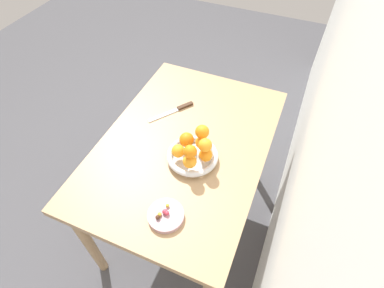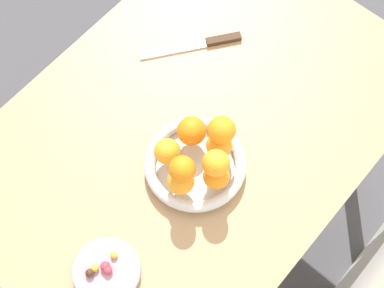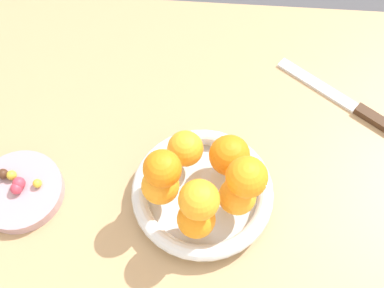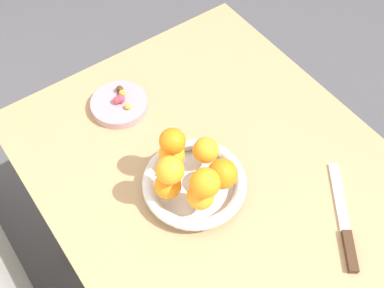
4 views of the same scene
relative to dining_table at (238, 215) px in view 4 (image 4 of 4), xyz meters
The scene contains 17 objects.
dining_table is the anchor object (origin of this frame).
fruit_bowl 0.15m from the dining_table, 43.11° to the left, with size 0.23×0.23×0.04m.
candy_dish 0.40m from the dining_table, 13.02° to the left, with size 0.14×0.14×0.02m, color #B28C99.
orange_0 0.19m from the dining_table, ahead, with size 0.06×0.06×0.06m, color orange.
orange_1 0.23m from the dining_table, 31.50° to the left, with size 0.06×0.06×0.06m, color orange.
orange_2 0.22m from the dining_table, 58.57° to the left, with size 0.06×0.06×0.06m, color orange.
orange_3 0.19m from the dining_table, 75.88° to the left, with size 0.06×0.06×0.06m, color orange.
orange_4 0.17m from the dining_table, 36.20° to the left, with size 0.07×0.07×0.07m, color orange.
orange_5 0.24m from the dining_table, 80.31° to the left, with size 0.06×0.06×0.06m, color orange.
orange_6 0.27m from the dining_table, 58.37° to the left, with size 0.06×0.06×0.06m, color orange.
orange_7 0.27m from the dining_table, 32.54° to the left, with size 0.06×0.06×0.06m, color orange.
candy_ball_0 0.41m from the dining_table, 13.73° to the left, with size 0.02×0.02×0.02m, color #C6384C.
candy_ball_1 0.38m from the dining_table, 12.98° to the left, with size 0.01×0.01×0.01m, color gold.
candy_ball_2 0.42m from the dining_table, ahead, with size 0.02×0.02×0.02m, color gold.
candy_ball_3 0.43m from the dining_table, ahead, with size 0.02×0.02×0.02m, color #472819.
candy_ball_4 0.40m from the dining_table, 12.50° to the left, with size 0.02×0.02×0.02m, color #C6384C.
knife 0.24m from the dining_table, 143.41° to the right, with size 0.22×0.17×0.01m.
Camera 4 is at (-0.36, 0.39, 1.68)m, focal length 45.00 mm.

